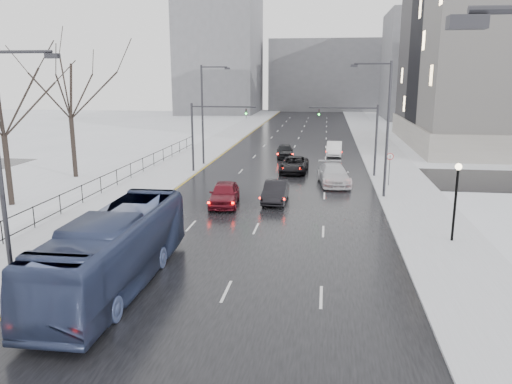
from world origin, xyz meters
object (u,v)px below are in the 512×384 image
at_px(tree_park_e, 76,178).
at_px(lamppost_r_mid, 456,191).
at_px(bus, 115,250).
at_px(sedan_right_far, 334,175).
at_px(streetlight_r_mid, 385,123).
at_px(sedan_right_cross, 294,165).
at_px(streetlight_l_near, 4,165).
at_px(mast_signal_left, 203,129).
at_px(streetlight_l_far, 205,110).
at_px(sedan_center_near, 224,194).
at_px(sedan_center_far, 285,151).
at_px(mast_signal_right, 364,132).
at_px(tree_park_d, 12,206).
at_px(sedan_right_near, 276,192).
at_px(sedan_right_distant, 334,149).
at_px(no_uturn_sign, 390,160).

distance_m(tree_park_e, lamppost_r_mid, 32.52).
distance_m(bus, sedan_right_far, 24.33).
relative_size(tree_park_e, bus, 1.14).
xyz_separation_m(tree_park_e, streetlight_r_mid, (26.37, -4.00, 5.62)).
height_order(streetlight_r_mid, sedan_right_far, streetlight_r_mid).
bearing_deg(sedan_right_cross, streetlight_l_near, -104.80).
distance_m(mast_signal_left, sedan_right_far, 13.02).
distance_m(streetlight_l_far, sedan_right_cross, 10.80).
relative_size(sedan_center_near, sedan_center_far, 1.09).
bearing_deg(lamppost_r_mid, streetlight_l_near, -152.45).
bearing_deg(streetlight_l_far, mast_signal_right, -14.48).
height_order(tree_park_d, sedan_right_cross, tree_park_d).
height_order(sedan_right_near, sedan_right_distant, sedan_right_distant).
height_order(mast_signal_left, sedan_right_near, mast_signal_left).
height_order(mast_signal_right, sedan_right_distant, mast_signal_right).
xyz_separation_m(mast_signal_right, sedan_right_near, (-6.83, -10.32, -3.31)).
xyz_separation_m(mast_signal_right, sedan_right_cross, (-6.26, 1.19, -3.33)).
bearing_deg(sedan_right_cross, sedan_right_near, -90.05).
bearing_deg(no_uturn_sign, sedan_right_distant, 104.90).
relative_size(sedan_center_near, sedan_right_distant, 1.00).
relative_size(sedan_right_far, sedan_center_far, 1.30).
height_order(sedan_right_cross, sedan_center_far, sedan_center_far).
height_order(sedan_center_near, sedan_right_near, sedan_center_near).
height_order(mast_signal_left, sedan_right_distant, mast_signal_left).
distance_m(streetlight_r_mid, streetlight_l_far, 20.27).
xyz_separation_m(sedan_center_near, sedan_right_distant, (7.94, 23.74, -0.03)).
bearing_deg(mast_signal_left, mast_signal_right, 0.00).
relative_size(streetlight_l_far, sedan_right_near, 2.19).
bearing_deg(sedan_center_far, streetlight_r_mid, -69.26).
bearing_deg(tree_park_e, sedan_right_cross, 15.08).
xyz_separation_m(sedan_right_near, sedan_right_far, (4.22, 6.59, 0.09)).
xyz_separation_m(mast_signal_left, sedan_right_cross, (8.39, 1.19, -3.33)).
height_order(lamppost_r_mid, sedan_right_distant, lamppost_r_mid).
bearing_deg(streetlight_l_near, sedan_right_distant, 71.84).
xyz_separation_m(sedan_center_near, sedan_center_far, (2.49, 21.43, -0.07)).
bearing_deg(tree_park_e, bus, -58.78).
height_order(bus, sedan_center_near, bus).
bearing_deg(no_uturn_sign, sedan_right_cross, 147.47).
relative_size(tree_park_d, mast_signal_right, 1.92).
relative_size(streetlight_l_far, sedan_center_far, 2.24).
xyz_separation_m(bus, sedan_right_near, (5.30, 15.79, -0.89)).
height_order(lamppost_r_mid, sedan_right_near, lamppost_r_mid).
bearing_deg(tree_park_e, sedan_right_far, 0.67).
height_order(streetlight_l_far, bus, streetlight_l_far).
bearing_deg(sedan_right_distant, sedan_right_near, -99.38).
height_order(mast_signal_right, no_uturn_sign, mast_signal_right).
xyz_separation_m(bus, sedan_right_cross, (5.86, 27.30, -0.91)).
bearing_deg(streetlight_l_near, sedan_right_far, 62.03).
bearing_deg(no_uturn_sign, mast_signal_left, 166.40).
relative_size(no_uturn_sign, sedan_right_far, 0.46).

